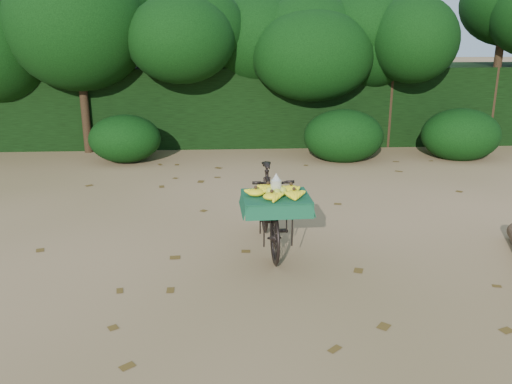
{
  "coord_description": "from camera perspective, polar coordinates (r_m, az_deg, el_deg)",
  "views": [
    {
      "loc": [
        -0.95,
        -6.67,
        2.74
      ],
      "look_at": [
        -0.59,
        -0.44,
        0.79
      ],
      "focal_mm": 38.0,
      "sensor_mm": 36.0,
      "label": 1
    }
  ],
  "objects": [
    {
      "name": "vendor_bicycle",
      "position": [
        6.77,
        1.44,
        -1.66
      ],
      "size": [
        0.78,
        1.81,
        1.06
      ],
      "rotation": [
        0.0,
        0.0,
        0.04
      ],
      "color": "black",
      "rests_on": "ground"
    },
    {
      "name": "hedge_backdrop",
      "position": [
        13.14,
        0.92,
        9.26
      ],
      "size": [
        26.0,
        1.8,
        1.8
      ],
      "primitive_type": "cube",
      "color": "black",
      "rests_on": "ground"
    },
    {
      "name": "tree_row",
      "position": [
        12.2,
        -1.91,
        13.83
      ],
      "size": [
        14.5,
        2.0,
        4.0
      ],
      "primitive_type": null,
      "color": "black",
      "rests_on": "ground"
    },
    {
      "name": "ground",
      "position": [
        7.28,
        4.49,
        -4.87
      ],
      "size": [
        80.0,
        80.0,
        0.0
      ],
      "primitive_type": "plane",
      "color": "#AA7F5B",
      "rests_on": "ground"
    },
    {
      "name": "bush_clumps",
      "position": [
        11.3,
        4.19,
        5.58
      ],
      "size": [
        8.8,
        1.7,
        0.9
      ],
      "primitive_type": null,
      "color": "black",
      "rests_on": "ground"
    },
    {
      "name": "leaf_litter",
      "position": [
        7.88,
        3.87,
        -3.05
      ],
      "size": [
        7.0,
        7.3,
        0.01
      ],
      "primitive_type": null,
      "color": "#4F3915",
      "rests_on": "ground"
    }
  ]
}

